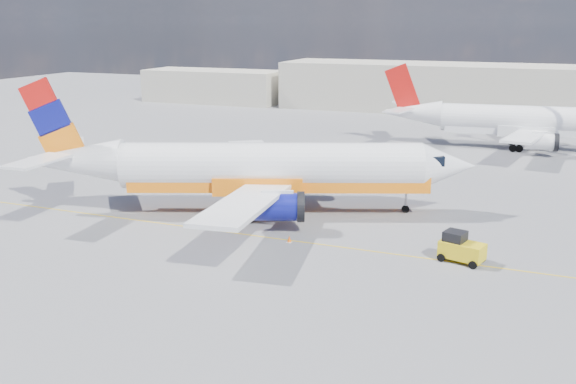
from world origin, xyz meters
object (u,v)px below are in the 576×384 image
at_px(main_jet, 258,168).
at_px(gse_tug, 461,248).
at_px(second_jet, 525,121).
at_px(traffic_cone, 289,239).

distance_m(main_jet, gse_tug, 17.71).
bearing_deg(main_jet, gse_tug, -38.55).
relative_size(main_jet, gse_tug, 11.70).
relative_size(main_jet, second_jet, 1.09).
xyz_separation_m(second_jet, gse_tug, (-2.24, -41.49, -2.41)).
height_order(main_jet, traffic_cone, main_jet).
bearing_deg(second_jet, traffic_cone, -114.45).
bearing_deg(gse_tug, second_jet, 102.50).
bearing_deg(main_jet, traffic_cone, -70.46).
distance_m(gse_tug, traffic_cone, 11.69).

